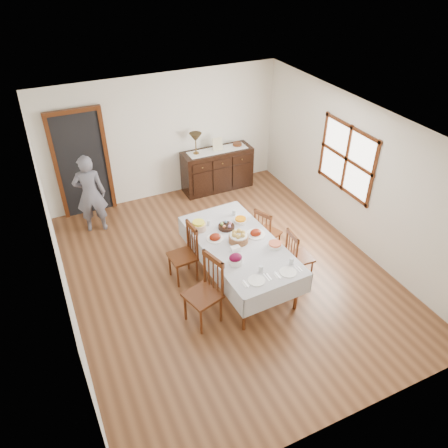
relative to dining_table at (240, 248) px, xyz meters
name	(u,v)px	position (x,y,z in m)	size (l,w,h in m)	color
ground	(226,273)	(-0.10, 0.26, -0.69)	(6.00, 6.00, 0.00)	brown
room_shell	(207,179)	(-0.25, 0.68, 0.96)	(5.02, 6.02, 2.65)	white
dining_table	(240,248)	(0.00, 0.00, 0.00)	(1.25, 2.31, 0.78)	#BCBBC0
chair_left_near	(206,290)	(-0.82, -0.55, -0.12)	(0.57, 0.57, 1.11)	#4F240F
chair_left_far	(185,253)	(-0.75, 0.46, -0.18)	(0.44, 0.44, 1.01)	#4F240F
chair_right_near	(297,255)	(0.89, -0.33, -0.21)	(0.41, 0.41, 0.93)	#4F240F
chair_right_far	(266,232)	(0.76, 0.47, -0.22)	(0.51, 0.51, 0.93)	#4F240F
sideboard	(217,169)	(0.95, 2.98, -0.22)	(1.53, 0.56, 0.92)	black
person	(90,192)	(-1.83, 2.51, 0.15)	(0.52, 0.33, 1.67)	slate
bread_basket	(238,237)	(0.00, 0.05, 0.17)	(0.31, 0.31, 0.19)	brown
egg_basket	(226,226)	(-0.01, 0.46, 0.12)	(0.27, 0.27, 0.10)	black
ham_platter_a	(215,237)	(-0.30, 0.26, 0.12)	(0.27, 0.27, 0.11)	white
ham_platter_b	(256,233)	(0.34, 0.09, 0.12)	(0.31, 0.31, 0.11)	white
beet_bowl	(236,259)	(-0.27, -0.41, 0.17)	(0.21, 0.21, 0.16)	white
carrot_bowl	(240,220)	(0.28, 0.52, 0.13)	(0.22, 0.22, 0.08)	white
pineapple_bowl	(199,226)	(-0.44, 0.62, 0.16)	(0.25, 0.25, 0.15)	tan
casserole_dish	(275,245)	(0.45, -0.31, 0.13)	(0.22, 0.22, 0.07)	white
butter_dish	(235,249)	(-0.14, -0.14, 0.13)	(0.14, 0.10, 0.07)	white
setting_left	(258,277)	(-0.13, -0.83, 0.11)	(0.42, 0.31, 0.10)	white
setting_right	(289,268)	(0.36, -0.87, 0.11)	(0.42, 0.31, 0.10)	white
glass_far_a	(209,223)	(-0.24, 0.66, 0.14)	(0.06, 0.06, 0.10)	silver
glass_far_b	(234,213)	(0.28, 0.76, 0.14)	(0.07, 0.07, 0.10)	silver
runner	(217,150)	(0.96, 2.97, 0.24)	(1.30, 0.35, 0.01)	white
table_lamp	(196,138)	(0.48, 3.00, 0.59)	(0.26, 0.26, 0.46)	brown
picture_frame	(218,144)	(0.96, 2.97, 0.38)	(0.22, 0.08, 0.28)	beige
deco_bowl	(237,144)	(1.45, 3.01, 0.27)	(0.20, 0.20, 0.06)	#4F240F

